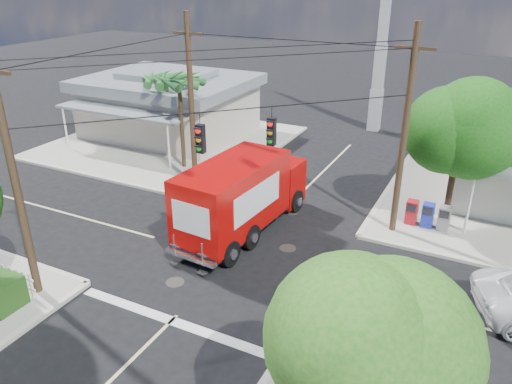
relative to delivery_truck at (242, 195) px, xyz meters
The scene contains 12 objects.
ground 3.03m from the delivery_truck, 70.11° to the right, with size 120.00×120.00×0.00m, color black.
sidewalk_nw 13.29m from the delivery_truck, 139.58° to the left, with size 14.12×14.12×0.14m.
road_markings 4.26m from the delivery_truck, 77.50° to the right, with size 32.00×32.00×0.01m.
building_nw 15.08m from the delivery_truck, 137.76° to the left, with size 10.80×10.20×4.30m.
radio_tower 18.14m from the delivery_truck, 85.65° to the left, with size 0.80×0.80×17.00m.
tree_ne_front 9.68m from the delivery_truck, 28.79° to the left, with size 4.21×4.14×6.66m.
tree_se 12.60m from the delivery_truck, 50.64° to the right, with size 3.67×3.54×5.62m.
palm_nw_front 9.05m from the delivery_truck, 142.17° to the left, with size 3.01×3.08×5.59m.
palm_nw_back 11.31m from the delivery_truck, 142.39° to the left, with size 3.01×3.08×5.19m.
utility_poles 3.11m from the delivery_truck, 135.46° to the right, with size 12.00×10.68×9.00m.
vending_boxes 8.37m from the delivery_truck, 27.78° to the left, with size 1.90×0.50×1.10m.
delivery_truck is the anchor object (origin of this frame).
Camera 1 is at (8.58, -15.04, 10.83)m, focal length 35.00 mm.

